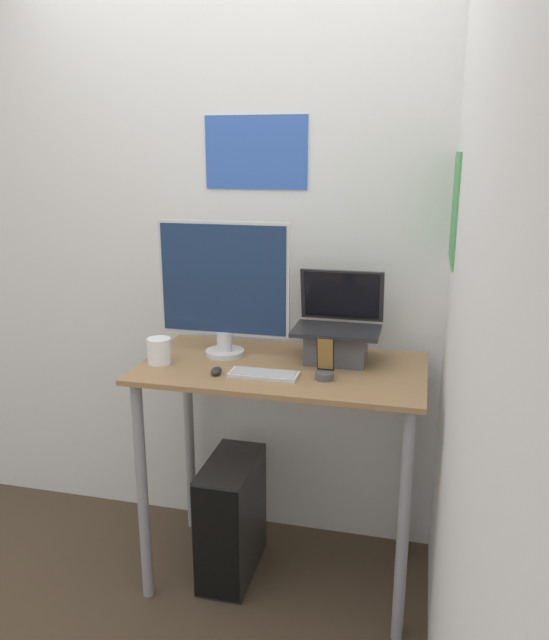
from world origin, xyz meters
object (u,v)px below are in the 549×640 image
object	(u,v)px
monitor	(224,289)
cell_phone	(325,367)
keyboard	(264,374)
mouse	(216,371)
computer_tower	(231,518)
laptop	(337,337)

from	to	relation	value
monitor	cell_phone	size ratio (longest dim) A/B	3.41
monitor	keyboard	world-z (taller)	monitor
mouse	cell_phone	xyz separation A→B (m)	(0.40, 0.05, 0.03)
mouse	computer_tower	size ratio (longest dim) A/B	0.12
mouse	computer_tower	xyz separation A→B (m)	(0.00, 0.13, -0.69)
monitor	computer_tower	world-z (taller)	monitor
monitor	computer_tower	distance (m)	0.96
laptop	cell_phone	distance (m)	0.22
monitor	laptop	bearing A→B (deg)	3.89
keyboard	mouse	distance (m)	0.18
laptop	monitor	size ratio (longest dim) A/B	0.64
monitor	computer_tower	size ratio (longest dim) A/B	1.06
keyboard	cell_phone	bearing A→B (deg)	7.14
laptop	monitor	xyz separation A→B (m)	(-0.45, -0.03, 0.17)
laptop	cell_phone	xyz separation A→B (m)	(-0.01, -0.21, -0.05)
cell_phone	computer_tower	xyz separation A→B (m)	(-0.39, 0.08, -0.72)
keyboard	computer_tower	distance (m)	0.72
laptop	cell_phone	bearing A→B (deg)	-93.43
keyboard	cell_phone	world-z (taller)	cell_phone
cell_phone	computer_tower	size ratio (longest dim) A/B	0.31
mouse	cell_phone	bearing A→B (deg)	7.42
laptop	computer_tower	bearing A→B (deg)	-161.87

